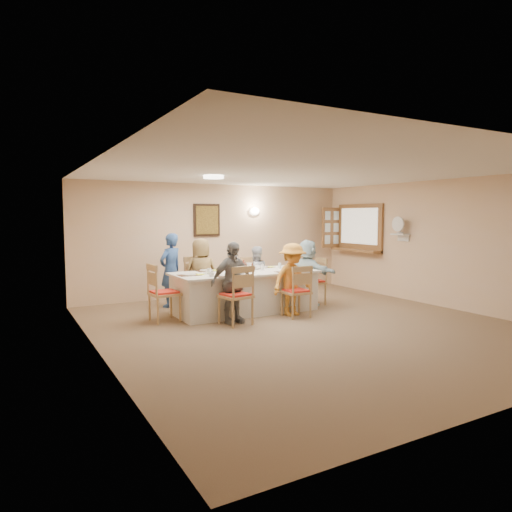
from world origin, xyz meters
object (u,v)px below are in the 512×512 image
diner_right_end (308,272)px  condiment_ketchup (243,266)px  chair_back_left (199,282)px  diner_front_left (232,283)px  dining_table (245,292)px  chair_left_end (164,292)px  desk_fan (399,227)px  chair_right_end (313,281)px  diner_back_left (201,274)px  diner_front_right (292,280)px  serving_hatch (360,228)px  chair_back_right (253,280)px  chair_front_right (296,291)px  diner_back_right (256,275)px  chair_front_left (236,295)px  caregiver (171,270)px

diner_right_end → condiment_ketchup: diner_right_end is taller
chair_back_left → diner_front_left: (0.00, -1.48, 0.18)m
dining_table → chair_left_end: size_ratio=2.70×
desk_fan → chair_right_end: (-1.93, 0.45, -1.08)m
diner_back_left → diner_front_right: (1.20, -1.36, -0.03)m
dining_table → diner_back_left: bearing=131.4°
diner_front_right → condiment_ketchup: size_ratio=6.06×
serving_hatch → diner_back_left: size_ratio=1.10×
serving_hatch → desk_fan: 1.36m
desk_fan → condiment_ketchup: 3.60m
chair_back_right → chair_right_end: 1.24m
chair_back_left → chair_front_right: chair_back_left is taller
chair_left_end → diner_back_right: size_ratio=0.85×
chair_right_end → diner_front_right: (-0.95, -0.68, 0.18)m
chair_front_left → condiment_ketchup: 1.06m
diner_right_end → diner_back_left: bearing=62.1°
serving_hatch → diner_back_right: size_ratio=1.28×
chair_left_end → diner_front_right: 2.26m
chair_right_end → diner_back_left: (-2.15, 0.68, 0.21)m
chair_back_right → chair_front_left: (-1.20, -1.60, 0.03)m
desk_fan → diner_right_end: 2.28m
diner_front_left → diner_front_right: bearing=-6.1°
dining_table → chair_back_right: chair_back_right is taller
chair_front_left → diner_back_left: bearing=-99.3°
chair_back_left → chair_front_left: 1.60m
diner_front_right → caregiver: bearing=125.6°
serving_hatch → dining_table: (-3.59, -0.90, -1.12)m
diner_front_left → diner_front_right: size_ratio=1.05×
dining_table → condiment_ketchup: size_ratio=12.50×
chair_back_right → diner_front_left: bearing=-120.7°
chair_front_left → chair_left_end: bearing=-49.4°
diner_back_right → condiment_ketchup: bearing=45.7°
diner_back_left → chair_front_left: bearing=92.9°
chair_left_end → dining_table: bearing=-93.8°
dining_table → chair_back_left: size_ratio=2.68×
diner_back_right → desk_fan: bearing=157.7°
desk_fan → diner_back_right: 3.24m
chair_left_end → diner_back_right: bearing=-76.3°
desk_fan → diner_back_right: size_ratio=0.26×
dining_table → diner_back_right: size_ratio=2.30×
diner_back_left → diner_right_end: 2.13m
chair_left_end → caregiver: caregiver is taller
desk_fan → caregiver: (-4.53, 1.60, -0.82)m
chair_back_right → condiment_ketchup: 1.08m
dining_table → chair_back_right: bearing=53.1°
diner_right_end → chair_back_right: bearing=36.4°
chair_back_left → diner_back_right: diner_back_right is taller
chair_back_right → diner_front_right: 1.49m
dining_table → condiment_ketchup: bearing=154.8°
dining_table → chair_back_left: chair_back_left is taller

